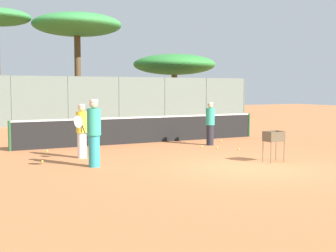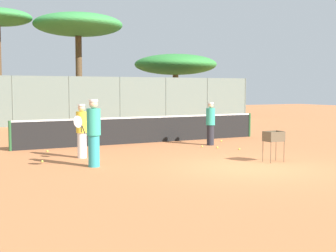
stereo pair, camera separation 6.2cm
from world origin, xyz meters
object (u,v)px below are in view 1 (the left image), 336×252
tennis_net (145,129)px  player_red_cap (210,123)px  player_yellow_shirt (94,132)px  ball_cart (274,139)px  parked_car (143,110)px  player_white_outfit (82,130)px

tennis_net → player_red_cap: (1.91, -1.87, 0.31)m
tennis_net → player_yellow_shirt: 5.94m
ball_cart → parked_car: 20.84m
player_white_outfit → tennis_net: bearing=148.5°
tennis_net → player_white_outfit: 4.51m
tennis_net → ball_cart: size_ratio=11.51×
tennis_net → parked_car: parked_car is taller
parked_car → player_white_outfit: bearing=-121.0°
player_white_outfit → player_yellow_shirt: player_yellow_shirt is taller
ball_cart → parked_car: size_ratio=0.22×
tennis_net → player_white_outfit: size_ratio=6.24×
ball_cart → parked_car: (5.22, 20.17, -0.03)m
tennis_net → player_white_outfit: player_white_outfit is taller
player_yellow_shirt → parked_car: bearing=-142.1°
player_yellow_shirt → parked_car: player_yellow_shirt is taller
player_red_cap → player_yellow_shirt: size_ratio=0.88×
tennis_net → player_yellow_shirt: (-3.77, -4.57, 0.43)m
player_white_outfit → player_yellow_shirt: (-0.23, -1.79, 0.10)m
player_white_outfit → player_red_cap: player_white_outfit is taller
tennis_net → parked_car: (6.50, 13.90, 0.10)m
player_white_outfit → player_red_cap: (5.45, 0.91, -0.02)m
player_red_cap → player_white_outfit: bearing=134.9°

